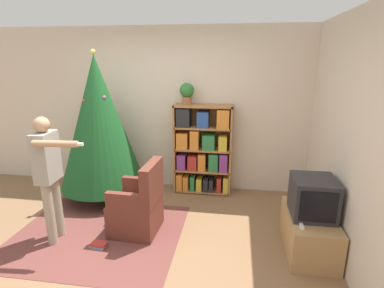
{
  "coord_description": "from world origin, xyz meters",
  "views": [
    {
      "loc": [
        1.13,
        -2.79,
        2.1
      ],
      "look_at": [
        0.58,
        0.86,
        1.05
      ],
      "focal_mm": 28.0,
      "sensor_mm": 36.0,
      "label": 1
    }
  ],
  "objects_px": {
    "standing_person": "(49,170)",
    "potted_plant": "(187,92)",
    "armchair": "(139,208)",
    "christmas_tree": "(99,123)",
    "bookshelf": "(202,151)",
    "television": "(313,197)"
  },
  "relations": [
    {
      "from": "bookshelf",
      "to": "armchair",
      "type": "relative_size",
      "value": 1.55
    },
    {
      "from": "bookshelf",
      "to": "television",
      "type": "bearing_deg",
      "value": -45.06
    },
    {
      "from": "bookshelf",
      "to": "standing_person",
      "type": "bearing_deg",
      "value": -134.31
    },
    {
      "from": "standing_person",
      "to": "armchair",
      "type": "bearing_deg",
      "value": 104.58
    },
    {
      "from": "standing_person",
      "to": "potted_plant",
      "type": "height_order",
      "value": "potted_plant"
    },
    {
      "from": "standing_person",
      "to": "potted_plant",
      "type": "xyz_separation_m",
      "value": [
        1.32,
        1.62,
        0.73
      ]
    },
    {
      "from": "christmas_tree",
      "to": "potted_plant",
      "type": "bearing_deg",
      "value": 19.41
    },
    {
      "from": "bookshelf",
      "to": "potted_plant",
      "type": "distance_m",
      "value": 0.95
    },
    {
      "from": "armchair",
      "to": "christmas_tree",
      "type": "bearing_deg",
      "value": -133.0
    },
    {
      "from": "television",
      "to": "christmas_tree",
      "type": "height_order",
      "value": "christmas_tree"
    },
    {
      "from": "christmas_tree",
      "to": "armchair",
      "type": "xyz_separation_m",
      "value": [
        0.85,
        -0.86,
        -0.87
      ]
    },
    {
      "from": "television",
      "to": "standing_person",
      "type": "xyz_separation_m",
      "value": [
        -2.94,
        -0.23,
        0.23
      ]
    },
    {
      "from": "armchair",
      "to": "television",
      "type": "bearing_deg",
      "value": 89.93
    },
    {
      "from": "standing_person",
      "to": "bookshelf",
      "type": "bearing_deg",
      "value": 131.2
    },
    {
      "from": "potted_plant",
      "to": "armchair",
      "type": "bearing_deg",
      "value": -107.01
    },
    {
      "from": "bookshelf",
      "to": "potted_plant",
      "type": "relative_size",
      "value": 4.33
    },
    {
      "from": "armchair",
      "to": "standing_person",
      "type": "bearing_deg",
      "value": -68.44
    },
    {
      "from": "christmas_tree",
      "to": "potted_plant",
      "type": "distance_m",
      "value": 1.39
    },
    {
      "from": "bookshelf",
      "to": "standing_person",
      "type": "relative_size",
      "value": 0.95
    },
    {
      "from": "christmas_tree",
      "to": "potted_plant",
      "type": "xyz_separation_m",
      "value": [
        1.24,
        0.44,
        0.43
      ]
    },
    {
      "from": "television",
      "to": "christmas_tree",
      "type": "distance_m",
      "value": 3.06
    },
    {
      "from": "armchair",
      "to": "potted_plant",
      "type": "relative_size",
      "value": 2.8
    }
  ]
}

